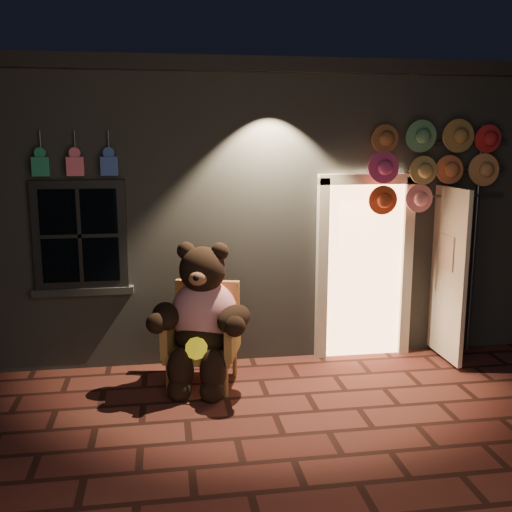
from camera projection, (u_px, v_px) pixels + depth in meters
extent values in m
plane|color=brown|center=(275.00, 414.00, 5.72)|extent=(60.00, 60.00, 0.00)
cube|color=slate|center=(228.00, 200.00, 9.28)|extent=(7.00, 5.00, 3.30)
cube|color=black|center=(227.00, 85.00, 8.94)|extent=(7.30, 5.30, 0.16)
cube|color=black|center=(80.00, 235.00, 6.54)|extent=(1.00, 0.10, 1.20)
cube|color=black|center=(80.00, 236.00, 6.51)|extent=(0.82, 0.06, 1.02)
cube|color=slate|center=(84.00, 291.00, 6.67)|extent=(1.10, 0.14, 0.08)
cube|color=#FFB372|center=(363.00, 270.00, 7.15)|extent=(0.92, 0.10, 2.10)
cube|color=beige|center=(322.00, 272.00, 7.04)|extent=(0.12, 0.12, 2.20)
cube|color=beige|center=(406.00, 269.00, 7.19)|extent=(0.12, 0.12, 2.20)
cube|color=beige|center=(368.00, 179.00, 6.91)|extent=(1.16, 0.12, 0.12)
cube|color=beige|center=(449.00, 274.00, 6.92)|extent=(0.05, 0.80, 2.00)
cube|color=#25885D|center=(41.00, 167.00, 6.27)|extent=(0.18, 0.07, 0.20)
cylinder|color=#59595E|center=(40.00, 142.00, 6.28)|extent=(0.02, 0.02, 0.25)
cube|color=#EF627D|center=(75.00, 166.00, 6.32)|extent=(0.18, 0.07, 0.20)
cylinder|color=#59595E|center=(75.00, 142.00, 6.33)|extent=(0.02, 0.02, 0.25)
cube|color=#3050A9|center=(109.00, 166.00, 6.38)|extent=(0.18, 0.07, 0.20)
cylinder|color=#59595E|center=(109.00, 142.00, 6.39)|extent=(0.02, 0.02, 0.25)
cube|color=#A76B40|center=(202.00, 351.00, 6.35)|extent=(0.86, 0.82, 0.10)
cube|color=#A76B40|center=(208.00, 311.00, 6.57)|extent=(0.70, 0.27, 0.70)
cube|color=#A76B40|center=(171.00, 333.00, 6.33)|extent=(0.24, 0.60, 0.40)
cube|color=#A76B40|center=(233.00, 335.00, 6.25)|extent=(0.24, 0.60, 0.40)
cylinder|color=#A76B40|center=(168.00, 379.00, 6.15)|extent=(0.05, 0.05, 0.32)
cylinder|color=#A76B40|center=(226.00, 382.00, 6.08)|extent=(0.05, 0.05, 0.32)
cylinder|color=#A76B40|center=(182.00, 359.00, 6.70)|extent=(0.05, 0.05, 0.32)
cylinder|color=#A76B40|center=(235.00, 362.00, 6.63)|extent=(0.05, 0.05, 0.32)
ellipsoid|color=#B71334|center=(204.00, 314.00, 6.33)|extent=(0.84, 0.75, 0.75)
ellipsoid|color=black|center=(203.00, 336.00, 6.29)|extent=(0.70, 0.64, 0.35)
sphere|color=black|center=(202.00, 270.00, 6.18)|extent=(0.60, 0.60, 0.48)
sphere|color=black|center=(186.00, 251.00, 6.20)|extent=(0.19, 0.19, 0.19)
sphere|color=black|center=(220.00, 251.00, 6.15)|extent=(0.19, 0.19, 0.19)
ellipsoid|color=#8D5D40|center=(198.00, 278.00, 5.97)|extent=(0.22, 0.18, 0.15)
ellipsoid|color=black|center=(166.00, 316.00, 6.14)|extent=(0.30, 0.51, 0.27)
ellipsoid|color=black|center=(234.00, 319.00, 6.05)|extent=(0.51, 0.56, 0.27)
ellipsoid|color=black|center=(181.00, 369.00, 6.05)|extent=(0.27, 0.27, 0.46)
ellipsoid|color=black|center=(213.00, 371.00, 6.01)|extent=(0.27, 0.27, 0.46)
sphere|color=black|center=(179.00, 389.00, 6.03)|extent=(0.25, 0.25, 0.25)
sphere|color=black|center=(212.00, 391.00, 5.98)|extent=(0.25, 0.25, 0.25)
cylinder|color=yellow|center=(196.00, 348.00, 5.99)|extent=(0.25, 0.15, 0.22)
cylinder|color=#59595E|center=(475.00, 242.00, 7.20)|extent=(0.04, 0.04, 2.74)
cylinder|color=#59595E|center=(458.00, 143.00, 6.91)|extent=(1.22, 0.03, 0.03)
cylinder|color=#59595E|center=(456.00, 170.00, 6.97)|extent=(1.22, 0.03, 0.03)
cylinder|color=#59595E|center=(455.00, 196.00, 7.03)|extent=(1.22, 0.03, 0.03)
cylinder|color=brown|center=(386.00, 139.00, 6.71)|extent=(0.34, 0.11, 0.35)
cylinder|color=#518A5F|center=(421.00, 139.00, 6.74)|extent=(0.34, 0.11, 0.35)
cylinder|color=olive|center=(456.00, 139.00, 6.77)|extent=(0.34, 0.11, 0.35)
cylinder|color=red|center=(487.00, 139.00, 6.89)|extent=(0.34, 0.11, 0.35)
cylinder|color=#C43A78|center=(386.00, 171.00, 6.75)|extent=(0.34, 0.11, 0.35)
cylinder|color=#A88B50|center=(421.00, 171.00, 6.78)|extent=(0.34, 0.11, 0.35)
cylinder|color=#D87145|center=(452.00, 170.00, 6.90)|extent=(0.34, 0.11, 0.35)
cylinder|color=#E1925B|center=(486.00, 170.00, 6.93)|extent=(0.34, 0.11, 0.35)
cylinder|color=#E14B25|center=(385.00, 202.00, 6.78)|extent=(0.34, 0.11, 0.35)
cylinder|color=pink|center=(417.00, 201.00, 6.90)|extent=(0.34, 0.11, 0.35)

